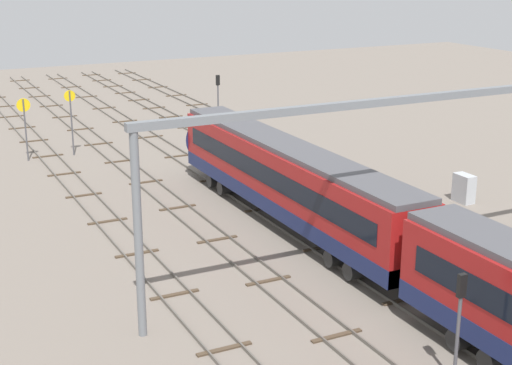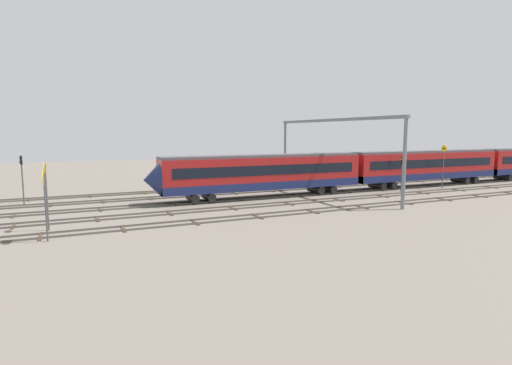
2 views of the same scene
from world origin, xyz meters
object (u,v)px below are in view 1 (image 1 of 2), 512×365
overhead_gantry (387,140)px  speed_sign_mid_trackside (71,114)px  signal_light_trackside_departure (459,312)px  signal_light_trackside_approach (218,95)px  relay_cabinet (464,188)px  speed_sign_far_trackside (25,119)px

overhead_gantry → speed_sign_mid_trackside: overhead_gantry is taller
overhead_gantry → signal_light_trackside_departure: (-8.68, 2.80, -4.26)m
overhead_gantry → speed_sign_mid_trackside: size_ratio=4.75×
signal_light_trackside_approach → relay_cabinet: signal_light_trackside_approach is taller
signal_light_trackside_approach → signal_light_trackside_departure: (-42.65, 9.11, -0.41)m
signal_light_trackside_departure → overhead_gantry: bearing=-17.9°
signal_light_trackside_departure → relay_cabinet: (16.62, -14.94, -1.95)m
signal_light_trackside_departure → relay_cabinet: size_ratio=2.38×
speed_sign_mid_trackside → overhead_gantry: bearing=-166.3°
overhead_gantry → relay_cabinet: overhead_gantry is taller
speed_sign_far_trackside → signal_light_trackside_approach: (2.98, -17.44, 0.02)m
speed_sign_far_trackside → signal_light_trackside_departure: (-39.67, -8.34, -0.39)m
overhead_gantry → speed_sign_far_trackside: (31.00, 11.14, -3.87)m
overhead_gantry → speed_sign_mid_trackside: (31.08, 7.56, -3.80)m
speed_sign_far_trackside → overhead_gantry: bearing=-160.2°
speed_sign_mid_trackside → signal_light_trackside_approach: size_ratio=1.03×
speed_sign_mid_trackside → signal_light_trackside_departure: 40.04m
speed_sign_mid_trackside → signal_light_trackside_departure: speed_sign_mid_trackside is taller
signal_light_trackside_approach → signal_light_trackside_departure: bearing=167.9°
overhead_gantry → signal_light_trackside_approach: 34.77m
overhead_gantry → speed_sign_far_trackside: 33.16m
speed_sign_mid_trackside → speed_sign_far_trackside: size_ratio=1.07×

